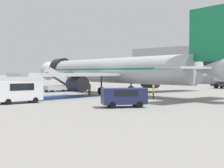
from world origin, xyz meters
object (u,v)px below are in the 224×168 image
at_px(ground_crew_0, 82,87).
at_px(ground_crew_1, 89,88).
at_px(service_van_0, 19,90).
at_px(airliner, 113,71).
at_px(baggage_cart, 113,96).
at_px(ground_crew_2, 153,91).
at_px(service_van_1, 124,96).
at_px(boarding_stairs_forward, 58,86).

relative_size(ground_crew_0, ground_crew_1, 1.02).
xyz_separation_m(service_van_0, ground_crew_1, (-3.55, 13.63, -0.39)).
bearing_deg(ground_crew_1, ground_crew_0, -64.26).
distance_m(ground_crew_0, ground_crew_1, 4.86).
height_order(airliner, baggage_cart, airliner).
height_order(airliner, ground_crew_1, airliner).
relative_size(airliner, ground_crew_2, 24.07).
height_order(baggage_cart, ground_crew_0, ground_crew_0).
xyz_separation_m(service_van_1, ground_crew_2, (-3.28, 9.43, -0.10)).
relative_size(boarding_stairs_forward, service_van_1, 1.20).
bearing_deg(service_van_0, ground_crew_2, -107.71).
height_order(service_van_1, baggage_cart, service_van_1).
xyz_separation_m(ground_crew_1, ground_crew_2, (11.05, 0.68, -0.00)).
distance_m(service_van_0, ground_crew_0, 17.77).
bearing_deg(baggage_cart, service_van_0, 70.86).
relative_size(service_van_0, ground_crew_2, 2.84).
relative_size(baggage_cart, ground_crew_0, 1.51).
bearing_deg(ground_crew_0, baggage_cart, -118.43).
height_order(airliner, service_van_0, airliner).
bearing_deg(ground_crew_1, service_van_0, 68.83).
xyz_separation_m(ground_crew_0, ground_crew_2, (15.33, -1.63, -0.03)).
bearing_deg(service_van_1, ground_crew_0, -175.51).
height_order(boarding_stairs_forward, ground_crew_2, boarding_stairs_forward).
bearing_deg(ground_crew_1, service_van_1, 112.85).
xyz_separation_m(baggage_cart, ground_crew_2, (4.71, 2.30, 0.77)).
height_order(service_van_0, service_van_1, service_van_0).
relative_size(airliner, service_van_0, 8.48).
distance_m(service_van_1, ground_crew_2, 9.98).
distance_m(airliner, baggage_cart, 9.89).
bearing_deg(service_van_1, ground_crew_1, -176.16).
xyz_separation_m(service_van_0, ground_crew_0, (-7.82, 15.95, -0.37)).
bearing_deg(ground_crew_0, service_van_0, -161.97).
distance_m(service_van_0, ground_crew_2, 16.17).
distance_m(ground_crew_0, ground_crew_2, 15.41).
xyz_separation_m(boarding_stairs_forward, baggage_cart, (16.39, -3.47, -0.76)).
distance_m(service_van_1, baggage_cart, 10.74).
relative_size(boarding_stairs_forward, ground_crew_0, 2.99).
bearing_deg(baggage_cart, service_van_1, 132.22).
relative_size(service_van_0, service_van_1, 1.12).
height_order(service_van_0, ground_crew_2, service_van_0).
height_order(boarding_stairs_forward, service_van_1, boarding_stairs_forward).
bearing_deg(baggage_cart, boarding_stairs_forward, -17.98).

